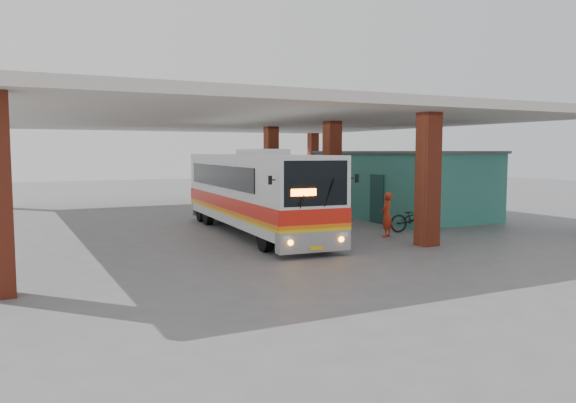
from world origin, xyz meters
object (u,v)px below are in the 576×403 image
Objects in this scene: red_chair at (310,204)px; coach_bus at (254,192)px; pedestrian at (387,215)px; motorcycle at (414,218)px.

coach_bus is at bearing -147.07° from red_chair.
coach_bus is 4.97m from pedestrian.
coach_bus is at bearing -68.49° from pedestrian.
pedestrian reaches higher than red_chair.
pedestrian reaches higher than motorcycle.
motorcycle is at bearing 165.63° from pedestrian.
motorcycle is at bearing -18.19° from coach_bus.
motorcycle reaches higher than red_chair.
pedestrian is 1.81× the size of red_chair.
coach_bus is 8.15m from red_chair.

